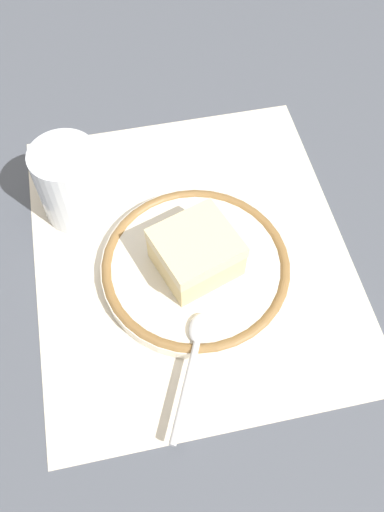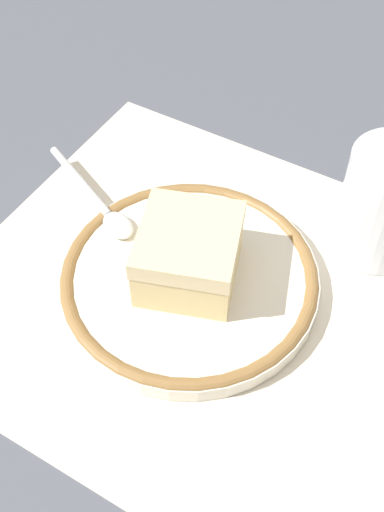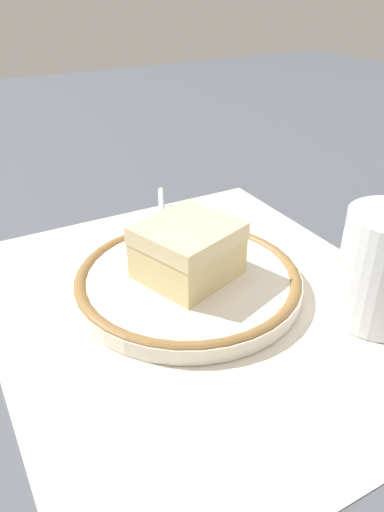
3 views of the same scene
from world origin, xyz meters
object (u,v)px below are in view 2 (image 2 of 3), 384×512
cake_slice (186,257)px  spoon (101,206)px  plate (192,275)px  napkin (1,320)px

cake_slice → spoon: bearing=165.0°
plate → spoon: size_ratio=1.63×
cake_slice → napkin: cake_slice is taller
cake_slice → spoon: (-0.11, 0.03, -0.02)m
cake_slice → spoon: size_ratio=0.78×
cake_slice → spoon: 0.11m
plate → napkin: size_ratio=2.02×
spoon → napkin: bearing=-93.3°
napkin → plate: bearing=44.7°
cake_slice → napkin: 0.16m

